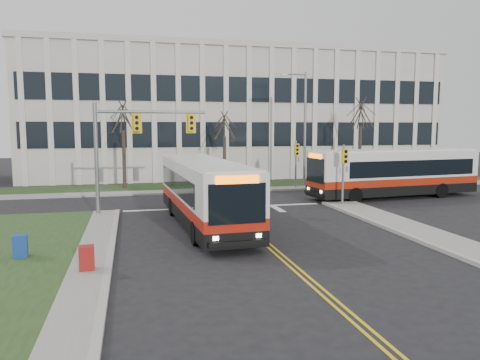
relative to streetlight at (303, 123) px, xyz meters
name	(u,v)px	position (x,y,z in m)	size (l,w,h in m)	color
ground	(260,239)	(-8.03, -16.20, -5.19)	(120.00, 120.00, 0.00)	black
sidewalk_west	(82,287)	(-15.03, -21.20, -5.12)	(1.20, 26.00, 0.14)	#9E9B93
sidewalk_cross	(270,189)	(-3.03, -1.00, -5.12)	(44.00, 1.60, 0.14)	#9E9B93
building_lawn	(260,185)	(-3.03, 1.80, -5.13)	(44.00, 5.00, 0.12)	#27431C
office_building	(231,116)	(-3.03, 13.80, 0.81)	(40.00, 16.00, 12.00)	silver
mast_arm_signal	(128,138)	(-13.65, -9.04, -0.94)	(6.11, 0.38, 6.20)	slate
signal_pole_near	(344,166)	(-0.83, -9.30, -2.69)	(0.34, 0.39, 3.80)	slate
signal_pole_far	(296,157)	(-0.83, -0.80, -2.69)	(0.34, 0.39, 3.80)	slate
streetlight	(303,123)	(0.00, 0.00, 0.00)	(2.15, 0.25, 9.20)	slate
directory_sign	(232,173)	(-5.53, 1.30, -4.02)	(1.50, 0.12, 2.00)	slate
tree_left	(123,118)	(-14.03, 1.80, 0.32)	(1.80, 1.80, 7.70)	#42352B
tree_mid	(224,127)	(-6.03, 2.00, -0.31)	(1.80, 1.80, 6.82)	#42352B
tree_right	(361,115)	(5.97, 1.80, 0.71)	(1.80, 1.80, 8.25)	#42352B
bus_main	(204,194)	(-10.00, -12.85, -3.61)	(2.58, 11.90, 3.17)	silver
bus_cross	(394,174)	(4.16, -6.70, -3.57)	(2.64, 12.19, 3.25)	silver
newspaper_box_blue	(20,248)	(-17.53, -17.41, -4.72)	(0.50, 0.45, 0.95)	navy
newspaper_box_red	(87,260)	(-15.00, -19.63, -4.72)	(0.50, 0.45, 0.95)	maroon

